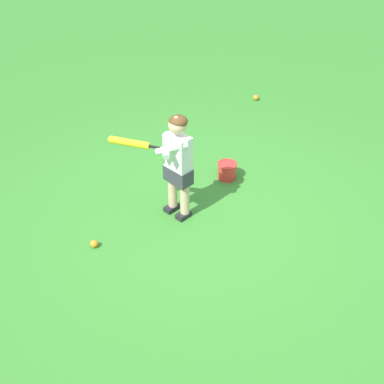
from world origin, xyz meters
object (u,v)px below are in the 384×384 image
at_px(child_batter, 175,158).
at_px(play_ball_center_lawn, 94,244).
at_px(play_ball_far_right, 256,98).
at_px(toy_bucket, 227,170).

distance_m(child_batter, play_ball_center_lawn, 1.09).
distance_m(play_ball_far_right, toy_bucket, 1.99).
height_order(child_batter, play_ball_center_lawn, child_batter).
bearing_deg(child_batter, play_ball_center_lawn, 8.44).
relative_size(child_batter, play_ball_center_lawn, 14.67).
xyz_separation_m(child_batter, play_ball_far_right, (-2.05, -1.85, -0.61)).
xyz_separation_m(child_batter, toy_bucket, (-0.76, -0.33, -0.55)).
height_order(child_batter, play_ball_far_right, child_batter).
height_order(play_ball_far_right, play_ball_center_lawn, play_ball_far_right).
relative_size(play_ball_far_right, toy_bucket, 0.36).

